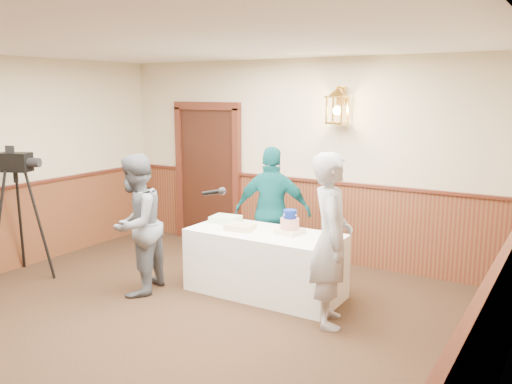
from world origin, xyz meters
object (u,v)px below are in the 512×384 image
at_px(display_table, 265,263).
at_px(sheet_cake_yellow, 240,227).
at_px(tiered_cake, 290,224).
at_px(interviewer, 136,225).
at_px(baker, 331,240).
at_px(sheet_cake_green, 226,219).
at_px(assistant_p, 273,212).
at_px(tv_camera_rig, 19,222).

xyz_separation_m(display_table, sheet_cake_yellow, (-0.29, -0.08, 0.41)).
xyz_separation_m(tiered_cake, interviewer, (-1.58, -0.83, -0.03)).
bearing_deg(baker, tiered_cake, 30.45).
height_order(display_table, sheet_cake_green, sheet_cake_green).
xyz_separation_m(sheet_cake_green, assistant_p, (0.40, 0.47, 0.05)).
distance_m(display_table, tv_camera_rig, 3.17).
relative_size(baker, assistant_p, 1.06).
bearing_deg(interviewer, sheet_cake_green, 129.37).
bearing_deg(baker, assistant_p, 24.36).
bearing_deg(display_table, assistant_p, 112.13).
distance_m(tiered_cake, interviewer, 1.78).
relative_size(tiered_cake, sheet_cake_green, 0.91).
bearing_deg(sheet_cake_green, baker, -17.58).
bearing_deg(tiered_cake, display_table, -164.08).
xyz_separation_m(display_table, tiered_cake, (0.28, 0.08, 0.48)).
bearing_deg(baker, interviewer, 72.47).
relative_size(sheet_cake_green, interviewer, 0.20).
height_order(sheet_cake_green, assistant_p, assistant_p).
relative_size(baker, tv_camera_rig, 1.10).
height_order(display_table, sheet_cake_yellow, sheet_cake_yellow).
bearing_deg(assistant_p, sheet_cake_yellow, 67.56).
bearing_deg(interviewer, baker, 84.42).
height_order(sheet_cake_green, interviewer, interviewer).
xyz_separation_m(sheet_cake_yellow, sheet_cake_green, (-0.36, 0.22, 0.01)).
height_order(tiered_cake, assistant_p, assistant_p).
xyz_separation_m(sheet_cake_yellow, baker, (1.28, -0.30, 0.10)).
bearing_deg(interviewer, display_table, 105.00).
bearing_deg(display_table, sheet_cake_yellow, -165.58).
distance_m(interviewer, baker, 2.31).
bearing_deg(tiered_cake, baker, -32.63).
bearing_deg(assistant_p, display_table, 93.18).
bearing_deg(display_table, baker, -20.65).
bearing_deg(sheet_cake_green, sheet_cake_yellow, -31.93).
bearing_deg(assistant_p, tiered_cake, 115.61).
bearing_deg(tv_camera_rig, interviewer, -10.70).
relative_size(display_table, sheet_cake_green, 5.33).
bearing_deg(sheet_cake_yellow, tv_camera_rig, -158.60).
relative_size(display_table, tv_camera_rig, 1.12).
relative_size(sheet_cake_green, tv_camera_rig, 0.21).
bearing_deg(interviewer, sheet_cake_yellow, 108.87).
bearing_deg(sheet_cake_yellow, interviewer, -146.17).
bearing_deg(assistant_p, baker, 122.33).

